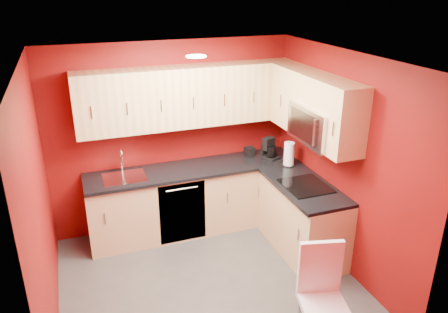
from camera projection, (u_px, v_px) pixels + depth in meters
floor at (209, 283)px, 4.92m from camera, size 3.20×3.20×0.00m
ceiling at (205, 60)px, 3.98m from camera, size 3.20×3.20×0.00m
wall_back at (172, 137)px, 5.76m from camera, size 3.20×0.00×3.20m
wall_front at (272, 268)px, 3.15m from camera, size 3.20×0.00×3.20m
wall_left at (39, 209)px, 3.95m from camera, size 0.00×3.00×3.00m
wall_right at (341, 162)px, 4.96m from camera, size 0.00×3.00×3.00m
base_cabinets_back at (195, 199)px, 5.87m from camera, size 2.80×0.60×0.87m
base_cabinets_right at (302, 219)px, 5.39m from camera, size 0.60×1.30×0.87m
countertop_back at (194, 169)px, 5.68m from camera, size 2.80×0.63×0.04m
countertop_right at (304, 186)px, 5.20m from camera, size 0.63×1.27×0.04m
upper_cabinets_back at (189, 96)px, 5.45m from camera, size 2.80×0.35×0.75m
upper_cabinets_right at (312, 100)px, 5.05m from camera, size 0.35×1.55×0.75m
microwave at (319, 125)px, 4.91m from camera, size 0.42×0.76×0.42m
cooktop at (305, 186)px, 5.16m from camera, size 0.50×0.55×0.01m
sink at (124, 174)px, 5.39m from camera, size 0.52×0.42×0.35m
dishwasher_front at (182, 213)px, 5.54m from camera, size 0.60×0.02×0.82m
downlight at (196, 56)px, 4.25m from camera, size 0.20×0.20×0.01m
coffee_maker at (271, 149)px, 5.92m from camera, size 0.24×0.27×0.28m
napkin_holder at (250, 151)px, 6.03m from camera, size 0.14×0.14×0.12m
paper_towel at (289, 154)px, 5.68m from camera, size 0.22×0.22×0.32m
dining_chair at (324, 301)px, 3.91m from camera, size 0.50×0.51×1.01m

